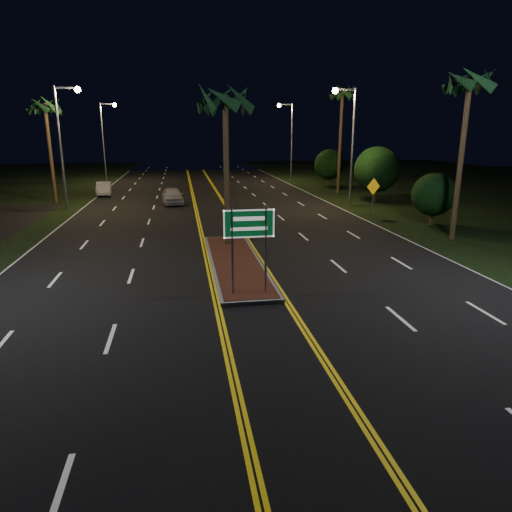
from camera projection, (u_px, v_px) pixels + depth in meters
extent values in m
plane|color=black|center=(263.00, 328.00, 13.95)|extent=(120.00, 120.00, 0.00)
cube|color=gray|center=(236.00, 263.00, 20.59)|extent=(2.25, 10.25, 0.15)
cube|color=#592819|center=(236.00, 261.00, 20.57)|extent=(2.00, 10.00, 0.02)
cylinder|color=gray|center=(232.00, 251.00, 16.06)|extent=(0.08, 0.08, 3.20)
cylinder|color=gray|center=(266.00, 249.00, 16.24)|extent=(0.08, 0.08, 3.20)
cube|color=#07471E|center=(249.00, 224.00, 15.90)|extent=(1.80, 0.04, 1.00)
cube|color=white|center=(249.00, 224.00, 15.88)|extent=(1.80, 0.01, 1.00)
cylinder|color=gray|center=(61.00, 150.00, 33.89)|extent=(0.18, 0.18, 9.00)
cube|color=gray|center=(66.00, 88.00, 32.87)|extent=(1.60, 0.12, 0.12)
sphere|color=#FFC872|center=(78.00, 89.00, 33.02)|extent=(0.44, 0.44, 0.44)
cylinder|color=gray|center=(103.00, 143.00, 52.93)|extent=(0.18, 0.18, 9.00)
cube|color=gray|center=(107.00, 104.00, 51.91)|extent=(1.60, 0.12, 0.12)
sphere|color=#FFC872|center=(115.00, 105.00, 52.06)|extent=(0.44, 0.44, 0.44)
cylinder|color=gray|center=(352.00, 149.00, 35.42)|extent=(0.18, 0.18, 9.00)
cube|color=gray|center=(346.00, 89.00, 34.15)|extent=(1.60, 0.12, 0.12)
sphere|color=#FFC872|center=(335.00, 91.00, 34.05)|extent=(0.44, 0.44, 0.44)
cylinder|color=gray|center=(292.00, 143.00, 54.46)|extent=(0.18, 0.18, 9.00)
cube|color=gray|center=(286.00, 105.00, 53.19)|extent=(1.60, 0.12, 0.12)
sphere|color=#FFC872|center=(279.00, 105.00, 53.09)|extent=(0.44, 0.44, 0.44)
cylinder|color=#382819|center=(226.00, 174.00, 22.95)|extent=(0.28, 0.28, 7.50)
cylinder|color=#382819|center=(51.00, 154.00, 37.55)|extent=(0.28, 0.28, 8.00)
cylinder|color=#382819|center=(461.00, 162.00, 24.30)|extent=(0.28, 0.28, 8.50)
cylinder|color=#382819|center=(340.00, 143.00, 43.25)|extent=(0.28, 0.28, 9.50)
cylinder|color=#382819|center=(431.00, 218.00, 29.26)|extent=(0.24, 0.24, 0.90)
sphere|color=black|center=(434.00, 195.00, 28.87)|extent=(2.70, 2.70, 2.70)
cylinder|color=#382819|center=(375.00, 194.00, 38.81)|extent=(0.24, 0.24, 1.26)
sphere|color=black|center=(377.00, 169.00, 38.26)|extent=(3.78, 3.78, 3.78)
cylinder|color=#382819|center=(329.00, 181.00, 50.23)|extent=(0.24, 0.24, 1.08)
sphere|color=black|center=(329.00, 164.00, 49.75)|extent=(3.24, 3.24, 3.24)
imported|color=silver|center=(172.00, 194.00, 37.67)|extent=(2.47, 4.93, 1.59)
imported|color=silver|center=(104.00, 187.00, 43.03)|extent=(2.32, 4.47, 1.43)
cylinder|color=gray|center=(372.00, 201.00, 31.64)|extent=(0.07, 0.07, 2.36)
cube|color=#FBA50D|center=(373.00, 187.00, 31.37)|extent=(1.08, 0.41, 1.14)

